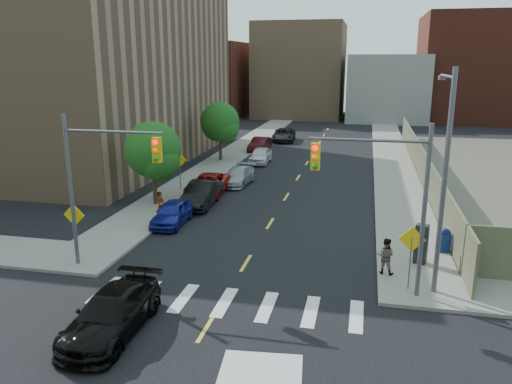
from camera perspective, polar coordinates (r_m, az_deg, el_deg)
The scene contains 29 objects.
ground at distance 16.87m, azimuth -7.91°, elevation -18.48°, with size 160.00×160.00×0.00m, color black.
sidewalk_nw at distance 56.88m, azimuth -0.82°, elevation 5.61°, with size 3.50×73.00×0.15m, color gray.
sidewalk_ne at distance 55.46m, azimuth 15.03°, elevation 4.86°, with size 3.50×73.00×0.15m, color gray.
fence_north at distance 42.14m, azimuth 18.31°, elevation 3.19°, with size 0.12×44.00×2.50m, color #5A6043.
building_nw at distance 50.99m, azimuth -20.23°, elevation 12.60°, with size 22.00×30.00×16.00m, color #8C6B4C.
bg_bldg_west at distance 87.52m, azimuth -5.76°, elevation 12.68°, with size 14.00×18.00×12.00m, color #592319.
bg_bldg_midwest at distance 85.88m, azimuth 5.15°, elevation 13.66°, with size 14.00×16.00×15.00m, color #8C6B4C.
bg_bldg_center at distance 83.29m, azimuth 14.71°, elevation 11.49°, with size 12.00×16.00×10.00m, color gray.
bg_bldg_east at distance 86.79m, azimuth 24.30°, elevation 12.79°, with size 18.00×18.00×16.00m, color #592319.
signal_nw at distance 22.64m, azimuth -17.36°, elevation 2.19°, with size 4.59×0.30×7.00m.
signal_ne at distance 19.72m, azimuth 14.50°, elevation 0.59°, with size 4.59×0.30×7.00m.
streetlight_ne at distance 20.66m, azimuth 20.70°, elevation 2.70°, with size 0.25×3.70×9.00m.
warn_sign_nw at distance 24.62m, azimuth -20.02°, elevation -3.16°, with size 1.06×0.06×2.83m.
warn_sign_ne at distance 21.03m, azimuth 17.34°, elevation -5.97°, with size 1.06×0.06×2.83m.
warn_sign_midwest at distance 36.31m, azimuth -8.72°, elevation 3.20°, with size 1.06×0.06×2.83m.
tree_west_near at distance 32.53m, azimuth -11.66°, elevation 4.37°, with size 3.66×3.64×5.52m.
tree_west_far at distance 46.46m, azimuth -4.13°, elevation 7.72°, with size 3.66×3.64×5.52m.
parked_car_blue at distance 29.19m, azimuth -9.55°, elevation -2.38°, with size 1.61×4.00×1.36m, color navy.
parked_car_black at distance 32.61m, azimuth -6.26°, elevation -0.23°, with size 1.66×4.77×1.57m, color black.
parked_car_red at distance 35.20m, azimuth -5.55°, elevation 0.80°, with size 2.39×5.18×1.44m, color #A71310.
parked_car_silver at distance 38.09m, azimuth -2.08°, elevation 1.86°, with size 1.85×4.56×1.32m, color #94989B.
parked_car_white at distance 45.98m, azimuth 0.51°, elevation 4.21°, with size 1.71×4.26×1.45m, color silver.
parked_car_maroon at distance 51.86m, azimuth 0.44°, elevation 5.44°, with size 1.55×4.44×1.46m, color #3D0C10.
parked_car_grey at distance 58.77m, azimuth 3.20°, elevation 6.54°, with size 2.47×5.36×1.49m, color black.
black_sedan at distance 18.45m, azimuth -16.14°, elevation -13.20°, with size 2.06×5.07×1.47m, color black.
mailbox at distance 26.02m, azimuth 20.75°, elevation -5.21°, with size 0.56×0.47×1.20m.
payphone at distance 24.16m, azimuth 18.35°, elevation -5.66°, with size 0.55×0.45×1.85m, color black.
pedestrian_west at distance 29.62m, azimuth -10.84°, elevation -1.56°, with size 0.61×0.40×1.68m, color gray.
pedestrian_east at distance 22.61m, azimuth 14.59°, elevation -7.09°, with size 0.79×0.62×1.63m, color gray.
Camera 1 is at (5.16, -13.14, 9.23)m, focal length 35.00 mm.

